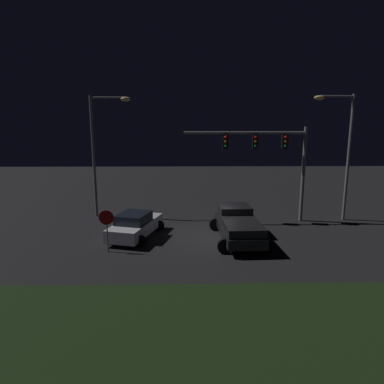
{
  "coord_description": "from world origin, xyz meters",
  "views": [
    {
      "loc": [
        -1.58,
        -17.93,
        6.09
      ],
      "look_at": [
        -1.19,
        1.83,
        2.38
      ],
      "focal_mm": 29.54,
      "sensor_mm": 36.0,
      "label": 1
    }
  ],
  "objects_px": {
    "pickup_truck": "(237,223)",
    "car_sedan": "(135,225)",
    "stop_sign": "(107,223)",
    "street_lamp_right": "(342,143)",
    "traffic_signal_gantry": "(269,151)",
    "street_lamp_left": "(101,142)"
  },
  "relations": [
    {
      "from": "pickup_truck",
      "to": "car_sedan",
      "type": "relative_size",
      "value": 1.16
    },
    {
      "from": "stop_sign",
      "to": "street_lamp_right",
      "type": "bearing_deg",
      "value": 22.0
    },
    {
      "from": "car_sedan",
      "to": "traffic_signal_gantry",
      "type": "relative_size",
      "value": 0.57
    },
    {
      "from": "street_lamp_left",
      "to": "pickup_truck",
      "type": "bearing_deg",
      "value": -31.24
    },
    {
      "from": "car_sedan",
      "to": "traffic_signal_gantry",
      "type": "xyz_separation_m",
      "value": [
        8.61,
        3.37,
        4.16
      ]
    },
    {
      "from": "street_lamp_left",
      "to": "street_lamp_right",
      "type": "relative_size",
      "value": 1.0
    },
    {
      "from": "street_lamp_left",
      "to": "stop_sign",
      "type": "bearing_deg",
      "value": -74.56
    },
    {
      "from": "car_sedan",
      "to": "stop_sign",
      "type": "height_order",
      "value": "stop_sign"
    },
    {
      "from": "car_sedan",
      "to": "street_lamp_left",
      "type": "relative_size",
      "value": 0.54
    },
    {
      "from": "traffic_signal_gantry",
      "to": "street_lamp_right",
      "type": "distance_m",
      "value": 5.09
    },
    {
      "from": "street_lamp_right",
      "to": "pickup_truck",
      "type": "bearing_deg",
      "value": -151.68
    },
    {
      "from": "street_lamp_right",
      "to": "stop_sign",
      "type": "height_order",
      "value": "street_lamp_right"
    },
    {
      "from": "traffic_signal_gantry",
      "to": "stop_sign",
      "type": "xyz_separation_m",
      "value": [
        -9.67,
        -5.72,
        -3.34
      ]
    },
    {
      "from": "car_sedan",
      "to": "street_lamp_left",
      "type": "bearing_deg",
      "value": 47.3
    },
    {
      "from": "car_sedan",
      "to": "street_lamp_left",
      "type": "distance_m",
      "value": 7.46
    },
    {
      "from": "car_sedan",
      "to": "street_lamp_left",
      "type": "height_order",
      "value": "street_lamp_left"
    },
    {
      "from": "street_lamp_right",
      "to": "traffic_signal_gantry",
      "type": "bearing_deg",
      "value": -177.34
    },
    {
      "from": "car_sedan",
      "to": "street_lamp_left",
      "type": "xyz_separation_m",
      "value": [
        -3.07,
        4.91,
        4.69
      ]
    },
    {
      "from": "pickup_truck",
      "to": "stop_sign",
      "type": "relative_size",
      "value": 2.45
    },
    {
      "from": "traffic_signal_gantry",
      "to": "pickup_truck",
      "type": "bearing_deg",
      "value": -124.12
    },
    {
      "from": "traffic_signal_gantry",
      "to": "stop_sign",
      "type": "bearing_deg",
      "value": -149.42
    },
    {
      "from": "car_sedan",
      "to": "street_lamp_right",
      "type": "relative_size",
      "value": 0.55
    }
  ]
}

